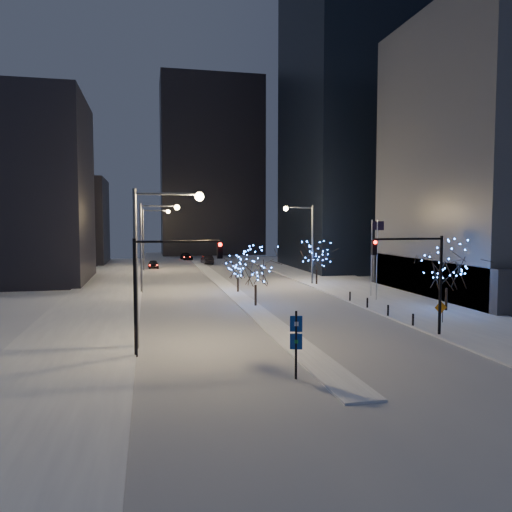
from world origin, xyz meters
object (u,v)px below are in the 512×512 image
object	(u,v)px
car_near	(153,264)
car_far	(186,256)
traffic_signal_east	(420,269)
wayfinding_sign	(296,338)
traffic_signal_west	(162,276)
holiday_tree_median_far	(238,268)
construction_sign	(441,310)
holiday_tree_median_near	(256,268)
holiday_tree_plaza_near	(447,267)
street_lamp_w_mid	(151,235)
car_mid	(207,260)
holiday_tree_plaza_far	(317,257)
street_lamp_east	(306,234)
street_lamp_w_near	(153,245)
street_lamp_w_far	(150,231)

from	to	relation	value
car_near	car_far	bearing A→B (deg)	66.39
traffic_signal_east	wayfinding_sign	distance (m)	13.24
traffic_signal_west	car_far	world-z (taller)	traffic_signal_west
holiday_tree_median_far	construction_sign	world-z (taller)	holiday_tree_median_far
holiday_tree_median_near	holiday_tree_median_far	xyz separation A→B (m)	(0.00, 9.33, -0.87)
traffic_signal_east	holiday_tree_plaza_near	bearing A→B (deg)	47.91
traffic_signal_west	traffic_signal_east	xyz separation A→B (m)	(17.38, 1.00, 0.00)
street_lamp_w_mid	car_mid	size ratio (longest dim) A/B	2.05
holiday_tree_plaza_far	wayfinding_sign	bearing A→B (deg)	-110.70
street_lamp_w_mid	traffic_signal_west	xyz separation A→B (m)	(0.50, -27.00, -1.74)
street_lamp_east	car_near	distance (m)	32.85
car_far	wayfinding_sign	world-z (taller)	wayfinding_sign
holiday_tree_median_far	construction_sign	distance (m)	23.60
car_near	holiday_tree_median_near	bearing A→B (deg)	-80.16
holiday_tree_median_near	wayfinding_sign	world-z (taller)	holiday_tree_median_near
car_mid	holiday_tree_plaza_near	xyz separation A→B (m)	(14.93, -53.52, 3.20)
traffic_signal_east	car_near	bearing A→B (deg)	107.36
holiday_tree_median_far	traffic_signal_west	bearing A→B (deg)	-109.96
street_lamp_east	holiday_tree_median_near	xyz separation A→B (m)	(-9.58, -14.72, -2.79)
street_lamp_w_near	street_lamp_east	xyz separation A→B (m)	(19.02, 28.00, -0.05)
car_far	holiday_tree_median_far	size ratio (longest dim) A/B	1.18
street_lamp_east	holiday_tree_median_far	world-z (taller)	street_lamp_east
street_lamp_w_near	street_lamp_w_far	size ratio (longest dim) A/B	1.00
street_lamp_w_mid	traffic_signal_east	world-z (taller)	street_lamp_w_mid
traffic_signal_east	holiday_tree_plaza_far	distance (m)	28.37
holiday_tree_plaza_far	street_lamp_east	bearing A→B (deg)	148.52
street_lamp_east	holiday_tree_median_near	size ratio (longest dim) A/B	1.85
holiday_tree_median_far	holiday_tree_plaza_far	world-z (taller)	holiday_tree_plaza_far
wayfinding_sign	holiday_tree_median_near	bearing A→B (deg)	99.29
traffic_signal_east	holiday_tree_plaza_far	size ratio (longest dim) A/B	1.33
street_lamp_w_far	holiday_tree_median_far	size ratio (longest dim) A/B	2.50
street_lamp_w_near	traffic_signal_east	size ratio (longest dim) A/B	1.43
holiday_tree_plaza_near	wayfinding_sign	distance (m)	24.02
car_near	holiday_tree_median_near	world-z (taller)	holiday_tree_median_near
traffic_signal_east	holiday_tree_median_far	xyz separation A→B (m)	(-8.44, 23.62, -1.97)
street_lamp_w_near	holiday_tree_plaza_far	size ratio (longest dim) A/B	1.89
street_lamp_w_far	car_far	distance (m)	24.24
street_lamp_w_mid	street_lamp_east	xyz separation A→B (m)	(19.02, 3.00, -0.05)
holiday_tree_plaza_far	construction_sign	bearing A→B (deg)	-86.40
traffic_signal_east	construction_sign	xyz separation A→B (m)	(3.93, 3.58, -3.59)
street_lamp_w_mid	car_near	world-z (taller)	street_lamp_w_mid
traffic_signal_west	holiday_tree_median_far	bearing A→B (deg)	70.04
traffic_signal_east	car_far	distance (m)	74.18
street_lamp_w_far	car_mid	bearing A→B (deg)	46.01
holiday_tree_plaza_far	street_lamp_w_far	bearing A→B (deg)	131.67
holiday_tree_plaza_near	traffic_signal_west	bearing A→B (deg)	-159.51
construction_sign	traffic_signal_west	bearing A→B (deg)	-166.86
car_far	holiday_tree_plaza_near	xyz separation A→B (m)	(17.93, -65.04, 3.32)
car_mid	holiday_tree_plaza_near	size ratio (longest dim) A/B	0.74
holiday_tree_median_near	traffic_signal_west	bearing A→B (deg)	-120.32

